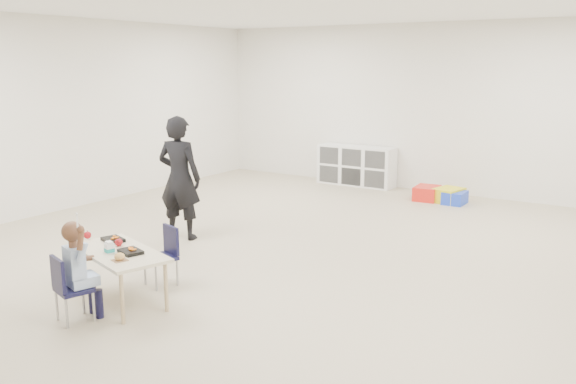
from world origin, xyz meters
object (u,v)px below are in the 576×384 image
Objects in this scene: chair_near at (74,288)px; cubby_shelf at (356,166)px; child at (72,269)px; table at (121,276)px; adult at (179,178)px.

chair_near is 6.62m from cubby_shelf.
child reaches higher than chair_near.
table is 0.55m from child.
child is (0.00, -0.51, 0.21)m from table.
table is 6.12m from cubby_shelf.
chair_near is (0.00, -0.51, 0.04)m from table.
child reaches higher than cubby_shelf.
cubby_shelf is at bearing 113.13° from child.
table is 2.01× the size of chair_near.
adult reaches higher than child.
cubby_shelf reaches higher than table.
adult reaches higher than table.
table is 0.76× the size of adult.
chair_near is 0.63× the size of child.
chair_near is at bearing 0.00° from child.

